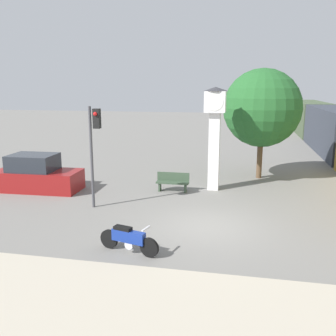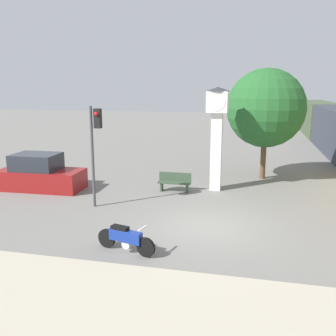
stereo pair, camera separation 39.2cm
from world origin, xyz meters
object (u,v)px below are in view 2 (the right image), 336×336
clock_tower (217,123)px  traffic_light (95,139)px  parked_car (40,175)px  street_tree (266,108)px  bench (175,181)px  motorcycle (125,239)px

clock_tower → traffic_light: clock_tower is taller
traffic_light → parked_car: bearing=153.3°
street_tree → bench: street_tree is taller
clock_tower → bench: clock_tower is taller
motorcycle → parked_car: 8.91m
clock_tower → parked_car: size_ratio=1.19×
motorcycle → bench: bearing=104.6°
street_tree → traffic_light: bearing=-135.8°
clock_tower → traffic_light: size_ratio=1.18×
clock_tower → bench: (-1.92, -0.75, -2.84)m
motorcycle → street_tree: bearing=83.3°
street_tree → parked_car: (-10.92, -4.79, -3.16)m
motorcycle → street_tree: (4.31, 10.77, 3.46)m
motorcycle → street_tree: street_tree is taller
motorcycle → clock_tower: 8.61m
motorcycle → traffic_light: traffic_light is taller
traffic_light → motorcycle: bearing=-56.3°
traffic_light → bench: size_ratio=2.68×
street_tree → bench: bearing=-139.4°
motorcycle → parked_car: size_ratio=0.48×
traffic_light → bench: bearing=48.9°
motorcycle → clock_tower: bearing=91.0°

